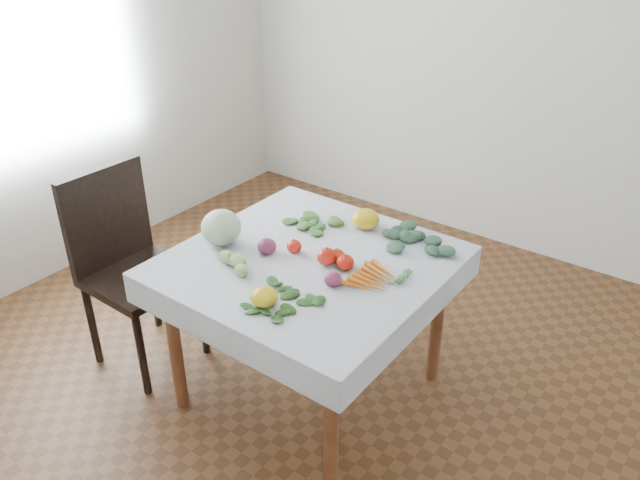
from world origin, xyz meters
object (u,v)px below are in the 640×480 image
object	(u,v)px
chair	(126,256)
cabbage	(221,227)
table	(309,279)
heirloom_back	(365,219)
carrot_bunch	(372,278)

from	to	relation	value
chair	cabbage	world-z (taller)	chair
table	cabbage	distance (m)	0.46
heirloom_back	carrot_bunch	size ratio (longest dim) A/B	0.56
cabbage	heirloom_back	distance (m)	0.68
chair	heirloom_back	distance (m)	1.20
chair	carrot_bunch	world-z (taller)	chair
cabbage	heirloom_back	world-z (taller)	cabbage
table	heirloom_back	world-z (taller)	heirloom_back
heirloom_back	chair	bearing A→B (deg)	-144.47
table	cabbage	bearing A→B (deg)	-163.40
heirloom_back	table	bearing A→B (deg)	-95.20
chair	heirloom_back	world-z (taller)	chair
table	chair	xyz separation A→B (m)	(-0.92, -0.29, -0.07)
table	cabbage	size ratio (longest dim) A/B	5.50
carrot_bunch	table	bearing A→B (deg)	-176.73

